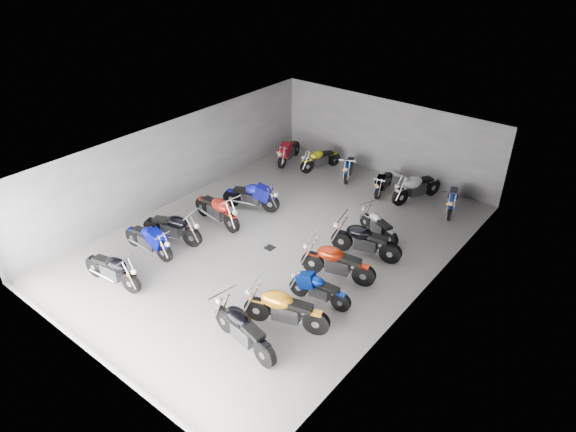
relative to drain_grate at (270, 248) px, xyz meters
The scene contains 23 objects.
ground 0.50m from the drain_grate, 90.00° to the left, with size 14.00×14.00×0.00m, color gray.
wall_back 7.67m from the drain_grate, 90.00° to the left, with size 10.00×0.10×3.20m, color gray.
wall_left 5.27m from the drain_grate, behind, with size 0.10×14.00×3.20m, color gray.
wall_right 5.27m from the drain_grate, ahead, with size 0.10×14.00×3.20m, color gray.
ceiling 3.25m from the drain_grate, 90.00° to the left, with size 10.00×14.00×0.04m, color black.
drain_grate is the anchor object (origin of this frame).
motorcycle_left_a 5.01m from the drain_grate, 118.42° to the right, with size 2.22×0.51×0.98m.
motorcycle_left_b 3.95m from the drain_grate, 136.75° to the right, with size 2.18×0.44×0.96m.
motorcycle_left_c 3.33m from the drain_grate, 148.36° to the right, with size 2.22×0.75×1.00m.
motorcycle_left_d 2.53m from the drain_grate, behind, with size 2.35×0.54×1.04m.
motorcycle_left_e 2.79m from the drain_grate, 144.54° to the left, with size 2.14×0.94×0.98m.
motorcycle_right_a 4.58m from the drain_grate, 57.92° to the right, with size 2.34×0.59×1.03m.
motorcycle_right_b 3.84m from the drain_grate, 43.28° to the right, with size 2.31×0.97×1.06m.
motorcycle_right_c 3.18m from the drain_grate, 23.24° to the right, with size 1.91×0.48×0.84m.
motorcycle_right_d 2.71m from the drain_grate, ahead, with size 2.31×0.76×1.03m.
motorcycle_right_e 3.16m from the drain_grate, 30.35° to the left, with size 2.34×0.69×1.04m.
motorcycle_right_f 3.78m from the drain_grate, 49.58° to the left, with size 1.81×0.75×0.83m.
motorcycle_back_a 6.96m from the drain_grate, 123.41° to the left, with size 0.70×2.12×0.95m.
motorcycle_back_b 6.46m from the drain_grate, 110.65° to the left, with size 0.80×1.98×0.90m.
motorcycle_back_c 6.24m from the drain_grate, 98.08° to the left, with size 0.89×1.82×0.85m.
motorcycle_back_d 5.94m from the drain_grate, 80.75° to the left, with size 0.50×1.83×0.81m.
motorcycle_back_e 6.48m from the drain_grate, 69.64° to the left, with size 0.99×2.24×1.03m.
motorcycle_back_f 7.15m from the drain_grate, 58.83° to the left, with size 0.76×1.97×0.89m.
Camera 1 is at (9.35, -11.20, 9.58)m, focal length 32.00 mm.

